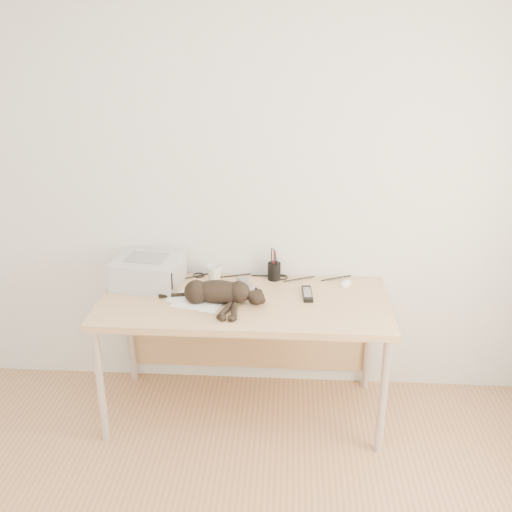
# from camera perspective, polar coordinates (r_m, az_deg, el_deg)

# --- Properties ---
(wall_back) EXTENTS (3.50, 0.00, 3.50)m
(wall_back) POSITION_cam_1_polar(r_m,az_deg,el_deg) (3.30, -0.79, 7.15)
(wall_back) COLOR silver
(wall_back) RESTS_ON floor
(desk) EXTENTS (1.60, 0.70, 0.74)m
(desk) POSITION_cam_1_polar(r_m,az_deg,el_deg) (3.29, -1.09, -5.84)
(desk) COLOR tan
(desk) RESTS_ON floor
(printer) EXTENTS (0.40, 0.35, 0.18)m
(printer) POSITION_cam_1_polar(r_m,az_deg,el_deg) (3.36, -10.74, -1.53)
(printer) COLOR #BBBBC0
(printer) RESTS_ON desk
(papers) EXTENTS (0.35, 0.29, 0.01)m
(papers) POSITION_cam_1_polar(r_m,az_deg,el_deg) (3.15, -5.98, -4.52)
(papers) COLOR white
(papers) RESTS_ON desk
(cat) EXTENTS (0.60, 0.29, 0.14)m
(cat) POSITION_cam_1_polar(r_m,az_deg,el_deg) (3.10, -4.03, -3.71)
(cat) COLOR black
(cat) RESTS_ON desk
(mug) EXTENTS (0.13, 0.13, 0.09)m
(mug) POSITION_cam_1_polar(r_m,az_deg,el_deg) (3.39, -4.19, -1.69)
(mug) COLOR silver
(mug) RESTS_ON desk
(pen_cup) EXTENTS (0.08, 0.08, 0.20)m
(pen_cup) POSITION_cam_1_polar(r_m,az_deg,el_deg) (3.39, 1.82, -1.49)
(pen_cup) COLOR black
(pen_cup) RESTS_ON desk
(remote_grey) EXTENTS (0.11, 0.20, 0.02)m
(remote_grey) POSITION_cam_1_polar(r_m,az_deg,el_deg) (3.31, -1.00, -2.87)
(remote_grey) COLOR gray
(remote_grey) RESTS_ON desk
(remote_black) EXTENTS (0.06, 0.19, 0.02)m
(remote_black) POSITION_cam_1_polar(r_m,az_deg,el_deg) (3.21, 5.14, -3.79)
(remote_black) COLOR black
(remote_black) RESTS_ON desk
(mouse) EXTENTS (0.10, 0.12, 0.03)m
(mouse) POSITION_cam_1_polar(r_m,az_deg,el_deg) (3.37, 8.97, -2.55)
(mouse) COLOR white
(mouse) RESTS_ON desk
(cable_tangle) EXTENTS (1.36, 0.08, 0.01)m
(cable_tangle) POSITION_cam_1_polar(r_m,az_deg,el_deg) (3.43, -0.81, -2.05)
(cable_tangle) COLOR black
(cable_tangle) RESTS_ON desk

